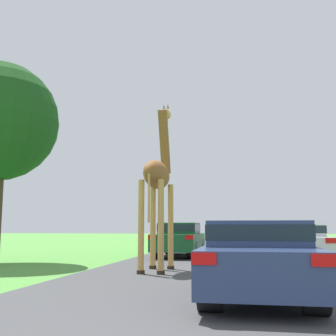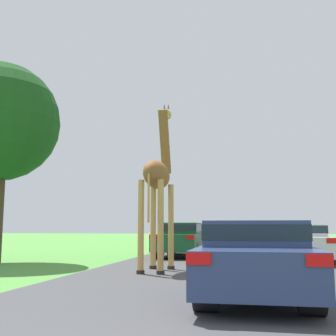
{
  "view_description": "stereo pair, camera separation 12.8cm",
  "coord_description": "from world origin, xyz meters",
  "px_view_note": "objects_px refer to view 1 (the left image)",
  "views": [
    {
      "loc": [
        0.7,
        -1.68,
        1.22
      ],
      "look_at": [
        -1.44,
        10.07,
        2.91
      ],
      "focal_mm": 45.0,
      "sensor_mm": 36.0,
      "label": 1
    },
    {
      "loc": [
        0.82,
        -1.66,
        1.22
      ],
      "look_at": [
        -1.44,
        10.07,
        2.91
      ],
      "focal_mm": 45.0,
      "sensor_mm": 36.0,
      "label": 2
    }
  ],
  "objects_px": {
    "car_verge_right": "(296,242)",
    "car_far_ahead": "(180,238)",
    "car_queue_right": "(280,237)",
    "car_queue_left": "(266,235)",
    "giraffe_near_road": "(158,179)",
    "car_lead_maroon": "(258,257)"
  },
  "relations": [
    {
      "from": "car_queue_right",
      "to": "car_far_ahead",
      "type": "xyz_separation_m",
      "value": [
        -4.4,
        -2.84,
        -0.0
      ]
    },
    {
      "from": "car_queue_right",
      "to": "car_queue_left",
      "type": "height_order",
      "value": "car_queue_left"
    },
    {
      "from": "car_queue_right",
      "to": "car_queue_left",
      "type": "bearing_deg",
      "value": 94.73
    },
    {
      "from": "car_lead_maroon",
      "to": "car_queue_left",
      "type": "height_order",
      "value": "car_queue_left"
    },
    {
      "from": "giraffe_near_road",
      "to": "car_far_ahead",
      "type": "distance_m",
      "value": 6.39
    },
    {
      "from": "car_queue_left",
      "to": "car_far_ahead",
      "type": "distance_m",
      "value": 9.03
    },
    {
      "from": "car_far_ahead",
      "to": "car_lead_maroon",
      "type": "bearing_deg",
      "value": -74.07
    },
    {
      "from": "car_queue_right",
      "to": "car_queue_left",
      "type": "xyz_separation_m",
      "value": [
        -0.44,
        5.27,
        0.01
      ]
    },
    {
      "from": "car_far_ahead",
      "to": "car_verge_right",
      "type": "distance_m",
      "value": 5.05
    },
    {
      "from": "giraffe_near_road",
      "to": "car_far_ahead",
      "type": "relative_size",
      "value": 1.14
    },
    {
      "from": "car_queue_right",
      "to": "car_verge_right",
      "type": "bearing_deg",
      "value": -88.05
    },
    {
      "from": "car_far_ahead",
      "to": "car_queue_right",
      "type": "bearing_deg",
      "value": 32.83
    },
    {
      "from": "car_queue_left",
      "to": "car_verge_right",
      "type": "bearing_deg",
      "value": -86.62
    },
    {
      "from": "giraffe_near_road",
      "to": "car_queue_right",
      "type": "xyz_separation_m",
      "value": [
        4.1,
        8.95,
        -1.85
      ]
    },
    {
      "from": "car_lead_maroon",
      "to": "car_queue_right",
      "type": "bearing_deg",
      "value": 83.86
    },
    {
      "from": "giraffe_near_road",
      "to": "car_queue_left",
      "type": "distance_m",
      "value": 14.8
    },
    {
      "from": "car_lead_maroon",
      "to": "car_queue_right",
      "type": "height_order",
      "value": "car_queue_right"
    },
    {
      "from": "giraffe_near_road",
      "to": "car_lead_maroon",
      "type": "height_order",
      "value": "giraffe_near_road"
    },
    {
      "from": "car_verge_right",
      "to": "car_queue_right",
      "type": "bearing_deg",
      "value": 91.95
    },
    {
      "from": "car_far_ahead",
      "to": "car_verge_right",
      "type": "bearing_deg",
      "value": -25.08
    },
    {
      "from": "car_queue_right",
      "to": "car_verge_right",
      "type": "xyz_separation_m",
      "value": [
        0.17,
        -4.98,
        -0.05
      ]
    },
    {
      "from": "car_verge_right",
      "to": "car_far_ahead",
      "type": "bearing_deg",
      "value": 154.92
    }
  ]
}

